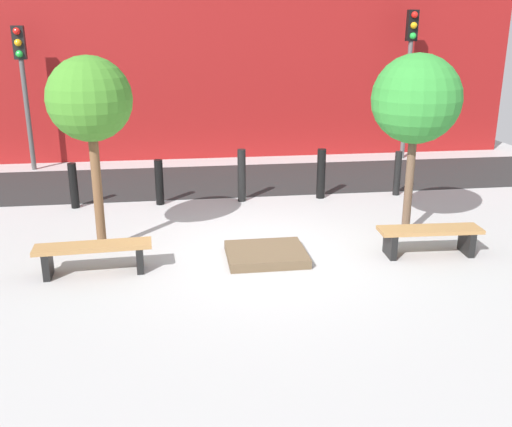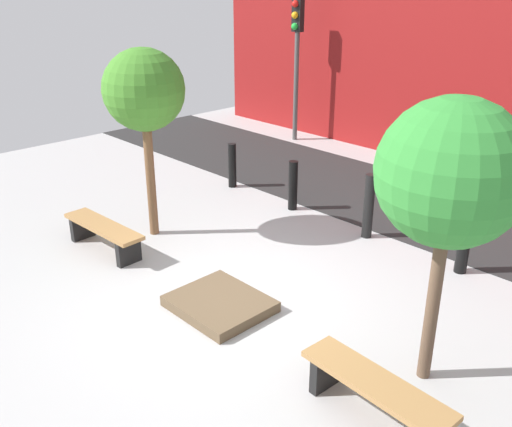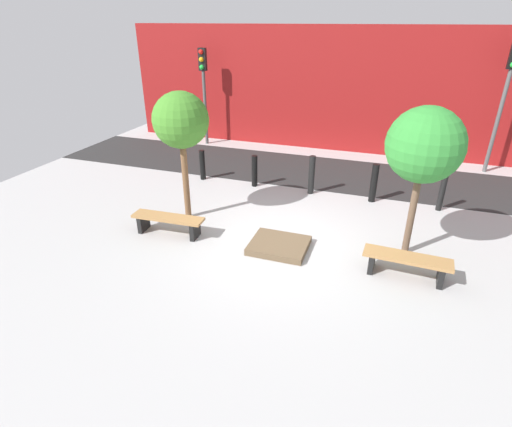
{
  "view_description": "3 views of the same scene",
  "coord_description": "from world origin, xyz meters",
  "px_view_note": "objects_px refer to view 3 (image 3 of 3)",
  "views": [
    {
      "loc": [
        -1.32,
        -8.31,
        3.35
      ],
      "look_at": [
        -0.16,
        -0.25,
        0.76
      ],
      "focal_mm": 40.0,
      "sensor_mm": 36.0,
      "label": 1
    },
    {
      "loc": [
        4.93,
        -4.28,
        4.04
      ],
      "look_at": [
        -0.08,
        0.53,
        1.11
      ],
      "focal_mm": 40.0,
      "sensor_mm": 36.0,
      "label": 2
    },
    {
      "loc": [
        1.95,
        -7.32,
        4.45
      ],
      "look_at": [
        -0.55,
        -0.14,
        0.71
      ],
      "focal_mm": 28.0,
      "sensor_mm": 36.0,
      "label": 3
    }
  ],
  "objects_px": {
    "tree_behind_right_bench": "(425,146)",
    "traffic_light_west": "(203,79)",
    "bollard_right": "(374,183)",
    "tree_behind_left_bench": "(181,121)",
    "traffic_light_mid_west": "(507,85)",
    "bench_left": "(168,221)",
    "bench_right": "(407,262)",
    "bollard_far_right": "(442,193)",
    "planter_bed": "(279,245)",
    "bollard_far_left": "(202,165)",
    "bollard_center": "(312,175)",
    "bollard_left": "(255,171)"
  },
  "relations": [
    {
      "from": "bollard_left",
      "to": "traffic_light_west",
      "type": "height_order",
      "value": "traffic_light_west"
    },
    {
      "from": "bollard_right",
      "to": "bench_left",
      "type": "bearing_deg",
      "value": -141.25
    },
    {
      "from": "bollard_far_left",
      "to": "bollard_center",
      "type": "xyz_separation_m",
      "value": [
        3.35,
        0.0,
        0.09
      ]
    },
    {
      "from": "bollard_right",
      "to": "traffic_light_mid_west",
      "type": "height_order",
      "value": "traffic_light_mid_west"
    },
    {
      "from": "bench_right",
      "to": "traffic_light_west",
      "type": "relative_size",
      "value": 0.46
    },
    {
      "from": "planter_bed",
      "to": "bollard_far_right",
      "type": "height_order",
      "value": "bollard_far_right"
    },
    {
      "from": "tree_behind_right_bench",
      "to": "traffic_light_mid_west",
      "type": "bearing_deg",
      "value": 68.57
    },
    {
      "from": "planter_bed",
      "to": "tree_behind_right_bench",
      "type": "height_order",
      "value": "tree_behind_right_bench"
    },
    {
      "from": "planter_bed",
      "to": "bollard_far_left",
      "type": "xyz_separation_m",
      "value": [
        -3.35,
        3.19,
        0.38
      ]
    },
    {
      "from": "bollard_far_left",
      "to": "traffic_light_mid_west",
      "type": "bearing_deg",
      "value": 23.35
    },
    {
      "from": "tree_behind_right_bench",
      "to": "bollard_far_left",
      "type": "bearing_deg",
      "value": 157.34
    },
    {
      "from": "bollard_far_left",
      "to": "bollard_left",
      "type": "relative_size",
      "value": 0.98
    },
    {
      "from": "planter_bed",
      "to": "bollard_right",
      "type": "relative_size",
      "value": 1.15
    },
    {
      "from": "bollard_right",
      "to": "bollard_far_right",
      "type": "bearing_deg",
      "value": 0.0
    },
    {
      "from": "bollard_right",
      "to": "traffic_light_west",
      "type": "bearing_deg",
      "value": 151.57
    },
    {
      "from": "bench_right",
      "to": "planter_bed",
      "type": "relative_size",
      "value": 1.34
    },
    {
      "from": "bollard_center",
      "to": "traffic_light_mid_west",
      "type": "xyz_separation_m",
      "value": [
        4.92,
        3.57,
        2.14
      ]
    },
    {
      "from": "bollard_far_right",
      "to": "traffic_light_mid_west",
      "type": "bearing_deg",
      "value": 66.24
    },
    {
      "from": "tree_behind_left_bench",
      "to": "bollard_right",
      "type": "xyz_separation_m",
      "value": [
        4.23,
        2.46,
        -1.85
      ]
    },
    {
      "from": "tree_behind_right_bench",
      "to": "traffic_light_west",
      "type": "xyz_separation_m",
      "value": [
        -7.47,
        6.03,
        0.11
      ]
    },
    {
      "from": "tree_behind_left_bench",
      "to": "traffic_light_mid_west",
      "type": "bearing_deg",
      "value": 38.92
    },
    {
      "from": "tree_behind_left_bench",
      "to": "bench_right",
      "type": "bearing_deg",
      "value": -10.31
    },
    {
      "from": "tree_behind_right_bench",
      "to": "bollard_left",
      "type": "distance_m",
      "value": 5.23
    },
    {
      "from": "tree_behind_right_bench",
      "to": "bollard_far_left",
      "type": "relative_size",
      "value": 3.36
    },
    {
      "from": "bench_left",
      "to": "bollard_center",
      "type": "height_order",
      "value": "bollard_center"
    },
    {
      "from": "bollard_center",
      "to": "bollard_right",
      "type": "distance_m",
      "value": 1.67
    },
    {
      "from": "tree_behind_right_bench",
      "to": "bollard_right",
      "type": "xyz_separation_m",
      "value": [
        -0.88,
        2.46,
        -1.79
      ]
    },
    {
      "from": "planter_bed",
      "to": "bollard_right",
      "type": "xyz_separation_m",
      "value": [
        1.67,
        3.19,
        0.45
      ]
    },
    {
      "from": "bollard_right",
      "to": "traffic_light_mid_west",
      "type": "bearing_deg",
      "value": 47.72
    },
    {
      "from": "tree_behind_left_bench",
      "to": "bollard_left",
      "type": "relative_size",
      "value": 3.29
    },
    {
      "from": "bollard_far_left",
      "to": "bench_right",
      "type": "bearing_deg",
      "value": -29.9
    },
    {
      "from": "bollard_far_right",
      "to": "traffic_light_west",
      "type": "relative_size",
      "value": 0.27
    },
    {
      "from": "bench_left",
      "to": "bollard_far_right",
      "type": "relative_size",
      "value": 1.76
    },
    {
      "from": "bench_right",
      "to": "bollard_far_right",
      "type": "bearing_deg",
      "value": 79.71
    },
    {
      "from": "tree_behind_left_bench",
      "to": "traffic_light_west",
      "type": "bearing_deg",
      "value": 111.43
    },
    {
      "from": "planter_bed",
      "to": "bench_right",
      "type": "bearing_deg",
      "value": -4.48
    },
    {
      "from": "tree_behind_left_bench",
      "to": "bollard_far_left",
      "type": "height_order",
      "value": "tree_behind_left_bench"
    },
    {
      "from": "bench_right",
      "to": "bollard_far_left",
      "type": "distance_m",
      "value": 6.81
    },
    {
      "from": "tree_behind_left_bench",
      "to": "tree_behind_right_bench",
      "type": "height_order",
      "value": "tree_behind_right_bench"
    },
    {
      "from": "traffic_light_west",
      "to": "bollard_far_right",
      "type": "bearing_deg",
      "value": -23.35
    },
    {
      "from": "bollard_left",
      "to": "bollard_far_right",
      "type": "xyz_separation_m",
      "value": [
        5.02,
        0.0,
        0.01
      ]
    },
    {
      "from": "tree_behind_left_bench",
      "to": "traffic_light_mid_west",
      "type": "relative_size",
      "value": 0.78
    },
    {
      "from": "tree_behind_left_bench",
      "to": "bench_left",
      "type": "bearing_deg",
      "value": -90.0
    },
    {
      "from": "bollard_far_right",
      "to": "traffic_light_west",
      "type": "xyz_separation_m",
      "value": [
        -8.27,
        3.57,
        1.95
      ]
    },
    {
      "from": "planter_bed",
      "to": "bollard_center",
      "type": "xyz_separation_m",
      "value": [
        0.0,
        3.19,
        0.47
      ]
    },
    {
      "from": "bench_right",
      "to": "bollard_right",
      "type": "xyz_separation_m",
      "value": [
        -0.88,
        3.39,
        0.21
      ]
    },
    {
      "from": "planter_bed",
      "to": "bollard_far_left",
      "type": "height_order",
      "value": "bollard_far_left"
    },
    {
      "from": "bollard_far_right",
      "to": "planter_bed",
      "type": "bearing_deg",
      "value": -136.37
    },
    {
      "from": "bench_left",
      "to": "bench_right",
      "type": "xyz_separation_m",
      "value": [
        5.11,
        0.0,
        -0.0
      ]
    },
    {
      "from": "tree_behind_left_bench",
      "to": "bollard_far_left",
      "type": "relative_size",
      "value": 3.35
    }
  ]
}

